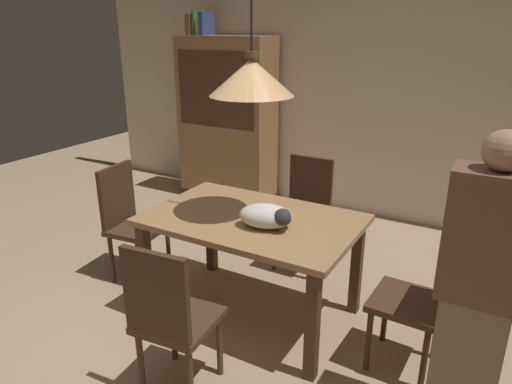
# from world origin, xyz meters

# --- Properties ---
(ground) EXTENTS (10.00, 10.00, 0.00)m
(ground) POSITION_xyz_m (0.00, 0.00, 0.00)
(ground) COLOR tan
(back_wall) EXTENTS (6.40, 0.10, 2.90)m
(back_wall) POSITION_xyz_m (0.00, 2.65, 1.45)
(back_wall) COLOR beige
(back_wall) RESTS_ON ground
(dining_table) EXTENTS (1.40, 0.90, 0.75)m
(dining_table) POSITION_xyz_m (0.14, 0.35, 0.65)
(dining_table) COLOR #A87A4C
(dining_table) RESTS_ON ground
(chair_far_back) EXTENTS (0.40, 0.40, 0.93)m
(chair_far_back) POSITION_xyz_m (0.14, 1.23, 0.51)
(chair_far_back) COLOR #472D1E
(chair_far_back) RESTS_ON ground
(chair_right_side) EXTENTS (0.42, 0.42, 0.93)m
(chair_right_side) POSITION_xyz_m (1.27, 0.35, 0.51)
(chair_right_side) COLOR #472D1E
(chair_right_side) RESTS_ON ground
(chair_left_side) EXTENTS (0.44, 0.44, 0.93)m
(chair_left_side) POSITION_xyz_m (-0.99, 0.35, 0.51)
(chair_left_side) COLOR #472D1E
(chair_left_side) RESTS_ON ground
(chair_near_front) EXTENTS (0.44, 0.44, 0.93)m
(chair_near_front) POSITION_xyz_m (0.15, -0.52, 0.51)
(chair_near_front) COLOR #472D1E
(chair_near_front) RESTS_ON ground
(cat_sleeping) EXTENTS (0.40, 0.30, 0.16)m
(cat_sleeping) POSITION_xyz_m (0.31, 0.26, 0.83)
(cat_sleeping) COLOR silver
(cat_sleeping) RESTS_ON dining_table
(pendant_lamp) EXTENTS (0.52, 0.52, 1.30)m
(pendant_lamp) POSITION_xyz_m (0.14, 0.35, 1.66)
(pendant_lamp) COLOR #E0A86B
(hutch_bookcase) EXTENTS (1.12, 0.45, 1.85)m
(hutch_bookcase) POSITION_xyz_m (-1.34, 2.32, 0.89)
(hutch_bookcase) COLOR olive
(hutch_bookcase) RESTS_ON ground
(book_brown_thick) EXTENTS (0.06, 0.24, 0.22)m
(book_brown_thick) POSITION_xyz_m (-1.76, 2.32, 1.96)
(book_brown_thick) COLOR brown
(book_brown_thick) RESTS_ON hutch_bookcase
(book_green_slim) EXTENTS (0.03, 0.20, 0.26)m
(book_green_slim) POSITION_xyz_m (-1.70, 2.32, 1.98)
(book_green_slim) COLOR #427A4C
(book_green_slim) RESTS_ON hutch_bookcase
(book_yellow_short) EXTENTS (0.04, 0.20, 0.18)m
(book_yellow_short) POSITION_xyz_m (-1.64, 2.32, 1.94)
(book_yellow_short) COLOR gold
(book_yellow_short) RESTS_ON hutch_bookcase
(book_blue_wide) EXTENTS (0.06, 0.24, 0.24)m
(book_blue_wide) POSITION_xyz_m (-1.58, 2.32, 1.97)
(book_blue_wide) COLOR #384C93
(book_blue_wide) RESTS_ON hutch_bookcase
(person_standing) EXTENTS (0.36, 0.22, 1.56)m
(person_standing) POSITION_xyz_m (1.55, -0.01, 0.78)
(person_standing) COLOR #84705B
(person_standing) RESTS_ON ground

